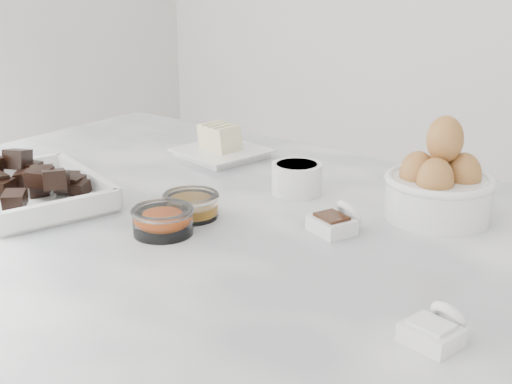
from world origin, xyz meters
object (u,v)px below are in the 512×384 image
at_px(sugar_ramekin, 297,177).
at_px(salt_spoon, 436,329).
at_px(vanilla_spoon, 336,221).
at_px(chocolate_dish, 33,186).
at_px(honey_bowl, 191,205).
at_px(zest_bowl, 163,220).
at_px(egg_bowl, 439,185).
at_px(butter_plate, 221,146).

bearing_deg(sugar_ramekin, salt_spoon, -38.46).
bearing_deg(vanilla_spoon, chocolate_dish, -157.26).
height_order(honey_bowl, zest_bowl, zest_bowl).
bearing_deg(zest_bowl, sugar_ramekin, 79.45).
relative_size(zest_bowl, salt_spoon, 1.19).
bearing_deg(salt_spoon, vanilla_spoon, 140.65).
relative_size(egg_bowl, honey_bowl, 1.89).
xyz_separation_m(sugar_ramekin, vanilla_spoon, (0.13, -0.10, -0.01)).
bearing_deg(vanilla_spoon, sugar_ramekin, 143.09).
height_order(butter_plate, egg_bowl, egg_bowl).
distance_m(butter_plate, honey_bowl, 0.30).
xyz_separation_m(chocolate_dish, butter_plate, (0.06, 0.35, -0.00)).
relative_size(sugar_ramekin, egg_bowl, 0.51).
bearing_deg(egg_bowl, honey_bowl, -142.76).
xyz_separation_m(egg_bowl, zest_bowl, (-0.26, -0.27, -0.03)).
distance_m(butter_plate, zest_bowl, 0.36).
bearing_deg(butter_plate, zest_bowl, -61.59).
bearing_deg(honey_bowl, salt_spoon, -14.35).
bearing_deg(butter_plate, honey_bowl, -57.55).
relative_size(honey_bowl, salt_spoon, 1.14).
relative_size(chocolate_dish, honey_bowl, 3.50).
bearing_deg(honey_bowl, chocolate_dish, -156.88).
distance_m(chocolate_dish, zest_bowl, 0.24).
height_order(chocolate_dish, egg_bowl, egg_bowl).
bearing_deg(sugar_ramekin, zest_bowl, -100.55).
bearing_deg(vanilla_spoon, egg_bowl, 56.97).
bearing_deg(chocolate_dish, butter_plate, 79.79).
relative_size(chocolate_dish, zest_bowl, 3.36).
distance_m(egg_bowl, honey_bowl, 0.34).
distance_m(chocolate_dish, sugar_ramekin, 0.39).
bearing_deg(honey_bowl, vanilla_spoon, 22.29).
height_order(butter_plate, zest_bowl, butter_plate).
bearing_deg(butter_plate, salt_spoon, -32.20).
height_order(sugar_ramekin, vanilla_spoon, sugar_ramekin).
xyz_separation_m(chocolate_dish, vanilla_spoon, (0.41, 0.17, -0.01)).
bearing_deg(salt_spoon, zest_bowl, 174.74).
distance_m(honey_bowl, vanilla_spoon, 0.20).
xyz_separation_m(honey_bowl, zest_bowl, (0.01, -0.07, 0.00)).
height_order(sugar_ramekin, egg_bowl, egg_bowl).
bearing_deg(zest_bowl, vanilla_spoon, 39.64).
xyz_separation_m(chocolate_dish, zest_bowl, (0.23, 0.03, -0.01)).
distance_m(egg_bowl, salt_spoon, 0.34).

